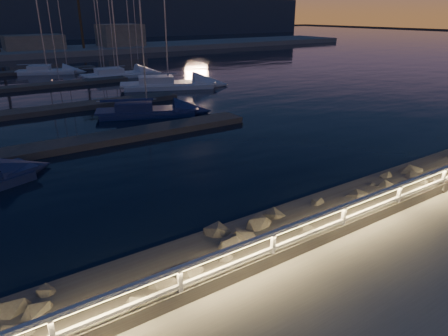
{
  "coord_description": "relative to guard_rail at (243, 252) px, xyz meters",
  "views": [
    {
      "loc": [
        -5.64,
        -7.36,
        6.83
      ],
      "look_at": [
        2.0,
        4.0,
        1.45
      ],
      "focal_mm": 32.0,
      "sensor_mm": 36.0,
      "label": 1
    }
  ],
  "objects": [
    {
      "name": "ground",
      "position": [
        0.07,
        0.0,
        -0.77
      ],
      "size": [
        400.0,
        400.0,
        0.0
      ],
      "primitive_type": "plane",
      "color": "gray",
      "rests_on": "ground"
    },
    {
      "name": "riprap",
      "position": [
        -4.47,
        1.53,
        -1.0
      ],
      "size": [
        28.74,
        2.73,
        1.26
      ],
      "color": "#5E5B51",
      "rests_on": "ground"
    },
    {
      "name": "sailboat_k",
      "position": [
        4.5,
        48.35,
        -0.97
      ],
      "size": [
        7.5,
        4.68,
        12.38
      ],
      "rotation": [
        0.0,
        0.0,
        -0.39
      ],
      "color": "silver",
      "rests_on": "ground"
    },
    {
      "name": "harbor_water",
      "position": [
        0.07,
        31.22,
        -1.74
      ],
      "size": [
        400.0,
        440.0,
        0.6
      ],
      "color": "black",
      "rests_on": "ground"
    },
    {
      "name": "sailboat_c",
      "position": [
        6.08,
        20.81,
        -0.96
      ],
      "size": [
        7.77,
        4.86,
        12.83
      ],
      "rotation": [
        0.0,
        0.0,
        -0.4
      ],
      "color": "navy",
      "rests_on": "ground"
    },
    {
      "name": "guard_rail",
      "position": [
        0.0,
        0.0,
        0.0
      ],
      "size": [
        44.11,
        0.12,
        1.06
      ],
      "color": "white",
      "rests_on": "ground"
    },
    {
      "name": "sailboat_l",
      "position": [
        10.94,
        40.38,
        -0.95
      ],
      "size": [
        8.74,
        2.93,
        14.61
      ],
      "rotation": [
        0.0,
        0.0,
        -0.03
      ],
      "color": "silver",
      "rests_on": "ground"
    },
    {
      "name": "sailboat_h",
      "position": [
        12.66,
        30.56,
        -0.91
      ],
      "size": [
        9.99,
        6.1,
        16.41
      ],
      "rotation": [
        0.0,
        0.0,
        -0.38
      ],
      "color": "silver",
      "rests_on": "ground"
    },
    {
      "name": "floating_docks",
      "position": [
        0.07,
        32.5,
        -1.17
      ],
      "size": [
        22.0,
        36.0,
        0.4
      ],
      "color": "#635A52",
      "rests_on": "ground"
    }
  ]
}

